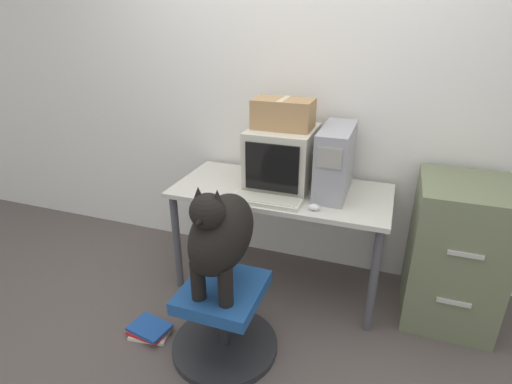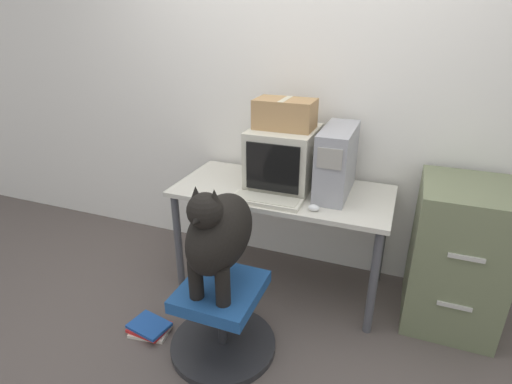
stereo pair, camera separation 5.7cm
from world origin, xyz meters
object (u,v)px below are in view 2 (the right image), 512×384
keyboard (266,200)px  book_stack_floor (149,328)px  crt_monitor (284,157)px  cardboard_box (285,114)px  filing_cabinet (457,255)px  dog (219,233)px  pc_tower (337,161)px  office_chair (222,320)px

keyboard → book_stack_floor: (-0.54, -0.53, -0.70)m
crt_monitor → cardboard_box: cardboard_box is taller
filing_cabinet → dog: bearing=-147.8°
pc_tower → filing_cabinet: (0.75, -0.02, -0.49)m
filing_cabinet → office_chair: bearing=-147.7°
pc_tower → dog: 0.90m
office_chair → dog: dog is taller
keyboard → crt_monitor: bearing=88.6°
filing_cabinet → book_stack_floor: bearing=-154.1°
crt_monitor → keyboard: 0.36m
keyboard → book_stack_floor: 1.03m
dog → crt_monitor: bearing=83.7°
office_chair → book_stack_floor: (-0.46, -0.05, -0.17)m
office_chair → dog: 0.55m
dog → filing_cabinet: bearing=32.2°
book_stack_floor → keyboard: bearing=44.3°
office_chair → cardboard_box: size_ratio=1.63×
book_stack_floor → pc_tower: bearing=42.7°
filing_cabinet → book_stack_floor: 1.88m
book_stack_floor → dog: bearing=6.8°
filing_cabinet → keyboard: bearing=-166.2°
filing_cabinet → book_stack_floor: (-1.65, -0.80, -0.41)m
office_chair → dog: (0.00, 0.00, 0.55)m
dog → filing_cabinet: (1.18, 0.75, -0.30)m
dog → book_stack_floor: dog is taller
keyboard → cardboard_box: bearing=88.6°
pc_tower → cardboard_box: size_ratio=1.34×
cardboard_box → dog: bearing=-96.2°
book_stack_floor → crt_monitor: bearing=56.8°
pc_tower → dog: pc_tower is taller
pc_tower → keyboard: pc_tower is taller
crt_monitor → keyboard: size_ratio=1.05×
crt_monitor → book_stack_floor: crt_monitor is taller
keyboard → book_stack_floor: bearing=-135.7°
cardboard_box → pc_tower: bearing=-3.1°
filing_cabinet → crt_monitor: bearing=178.1°
crt_monitor → pc_tower: size_ratio=0.92×
office_chair → cardboard_box: bearing=83.8°
crt_monitor → office_chair: crt_monitor is taller
keyboard → office_chair: size_ratio=0.71×
pc_tower → book_stack_floor: (-0.89, -0.82, -0.90)m
keyboard → filing_cabinet: 1.18m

